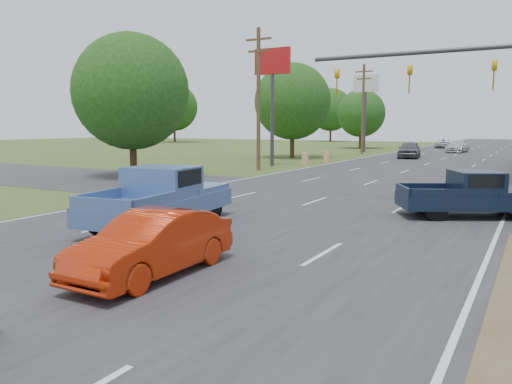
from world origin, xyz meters
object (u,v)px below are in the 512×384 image
Objects in this scene: red_convertible at (153,245)px; distant_car_white at (443,143)px; distant_car_silver at (457,147)px; distant_car_grey at (409,150)px; blue_pickup at (163,196)px; navy_pickup at (475,194)px.

distant_car_white reaches higher than red_convertible.
distant_car_silver is at bearing 99.52° from distant_car_white.
distant_car_white is at bearing 111.87° from distant_car_silver.
red_convertible is 0.84× the size of distant_car_grey.
blue_pickup reaches higher than red_convertible.
navy_pickup is at bearing -81.74° from distant_car_grey.
distant_car_white is at bearing 162.47° from navy_pickup.
navy_pickup is 58.64m from distant_car_white.
distant_car_silver is at bearing 160.80° from navy_pickup.
blue_pickup reaches higher than distant_car_silver.
blue_pickup is 10.74m from navy_pickup.
navy_pickup reaches higher than distant_car_white.
red_convertible is at bearing -82.58° from distant_car_silver.
red_convertible is at bearing 87.76° from distant_car_white.
red_convertible is 12.02m from navy_pickup.
distant_car_grey is at bearing 168.76° from navy_pickup.
distant_car_grey is at bearing 84.54° from blue_pickup.
navy_pickup is at bearing 64.02° from red_convertible.
navy_pickup is (5.17, 10.85, 0.14)m from red_convertible.
distant_car_silver is at bearing 91.14° from red_convertible.
distant_car_grey reaches higher than distant_car_silver.
distant_car_grey is at bearing 85.54° from distant_car_white.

